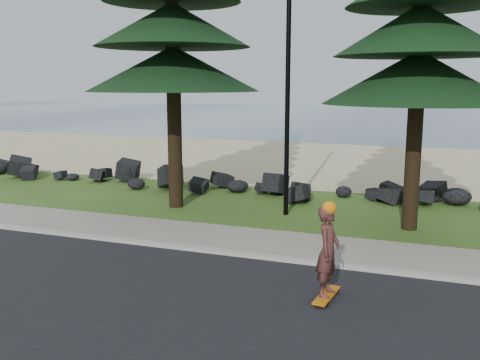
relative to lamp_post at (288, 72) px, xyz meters
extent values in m
plane|color=#354F18|center=(0.00, -3.20, -4.13)|extent=(160.00, 160.00, 0.00)
cube|color=black|center=(0.00, -7.70, -4.12)|extent=(160.00, 7.00, 0.02)
cube|color=#A9A298|center=(0.00, -4.10, -4.08)|extent=(160.00, 0.20, 0.10)
cube|color=slate|center=(0.00, -3.00, -4.09)|extent=(160.00, 2.00, 0.08)
cube|color=#CBC187|center=(0.00, 11.30, -4.13)|extent=(160.00, 15.00, 0.01)
cube|color=#3F5978|center=(0.00, 47.80, -4.13)|extent=(160.00, 58.00, 0.01)
cylinder|color=black|center=(0.00, 0.00, -0.13)|extent=(0.14, 0.14, 8.00)
cube|color=#C2620B|center=(2.37, -5.86, -4.04)|extent=(0.34, 0.99, 0.03)
imported|color=#4D2723|center=(2.37, -5.86, -3.22)|extent=(0.45, 0.63, 1.61)
sphere|color=orange|center=(2.37, -5.86, -2.44)|extent=(0.26, 0.26, 0.26)
camera|label=1|loc=(4.02, -14.85, -0.30)|focal=40.00mm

